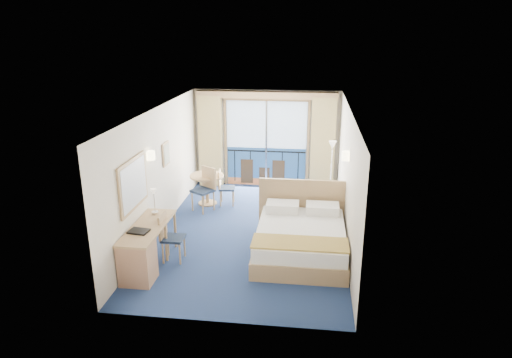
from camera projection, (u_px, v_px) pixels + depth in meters
name	position (u px, v px, depth m)	size (l,w,h in m)	color
floor	(251.00, 232.00, 10.02)	(6.50, 6.50, 0.00)	navy
room_walls	(251.00, 154.00, 9.46)	(4.04, 6.54, 2.72)	silver
balcony_door	(266.00, 146.00, 12.69)	(2.36, 0.03, 2.52)	navy
curtain_left	(211.00, 141.00, 12.69)	(0.65, 0.22, 2.55)	tan
curtain_right	(323.00, 145.00, 12.33)	(0.65, 0.22, 2.55)	tan
pelmet	(266.00, 95.00, 12.13)	(3.80, 0.25, 0.18)	tan
mirror	(133.00, 184.00, 8.35)	(0.05, 1.25, 0.95)	tan
wall_print	(166.00, 154.00, 10.17)	(0.04, 0.42, 0.52)	tan
sconce_left	(151.00, 155.00, 9.10)	(0.18, 0.18, 0.18)	#FFEDB2
sconce_right	(346.00, 156.00, 9.07)	(0.18, 0.18, 0.18)	#FFEDB2
bed	(301.00, 238.00, 8.98)	(1.91, 2.27, 1.20)	tan
nightstand	(333.00, 214.00, 10.37)	(0.39, 0.37, 0.51)	#AD7C5B
phone	(334.00, 201.00, 10.32)	(0.17, 0.13, 0.08)	silver
armchair	(326.00, 200.00, 10.89)	(0.77, 0.79, 0.72)	#4E565F
floor_lamp	(332.00, 156.00, 11.54)	(0.22, 0.22, 1.58)	silver
desk	(140.00, 255.00, 8.06)	(0.59, 1.71, 0.80)	tan
desk_chair	(169.00, 234.00, 8.67)	(0.42, 0.41, 0.95)	#1C2941
folder	(139.00, 231.00, 8.13)	(0.35, 0.26, 0.03)	black
desk_lamp	(154.00, 196.00, 8.83)	(0.13, 0.13, 0.50)	silver
round_table	(207.00, 182.00, 11.49)	(0.85, 0.85, 0.77)	tan
table_chair_a	(224.00, 185.00, 11.48)	(0.44, 0.43, 0.90)	#1C2941
table_chair_b	(205.00, 186.00, 11.11)	(0.64, 0.64, 1.07)	#1C2941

